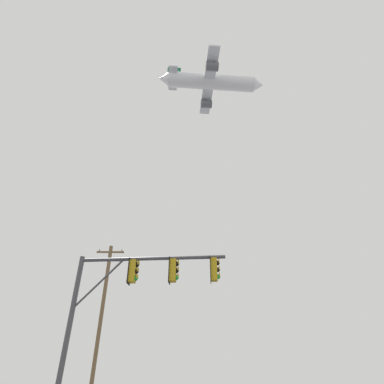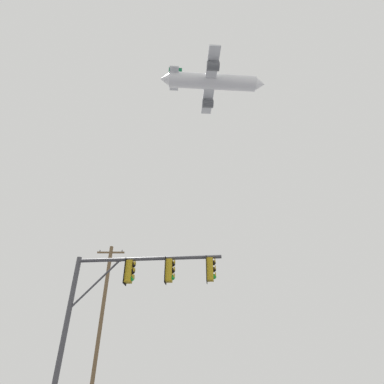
% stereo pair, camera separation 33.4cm
% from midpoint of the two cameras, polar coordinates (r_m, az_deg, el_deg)
% --- Properties ---
extents(signal_pole_near, '(6.12, 0.85, 5.95)m').
position_cam_midpoint_polar(signal_pole_near, '(13.03, -10.30, -17.04)').
color(signal_pole_near, '#4C4C51').
rests_on(signal_pole_near, ground).
extents(utility_pole, '(2.20, 0.28, 10.80)m').
position_cam_midpoint_polar(utility_pole, '(25.15, -15.89, -20.60)').
color(utility_pole, brown).
rests_on(utility_pole, ground).
extents(airplane, '(20.06, 15.50, 5.47)m').
position_cam_midpoint_polar(airplane, '(61.93, 3.97, 19.67)').
color(airplane, white).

